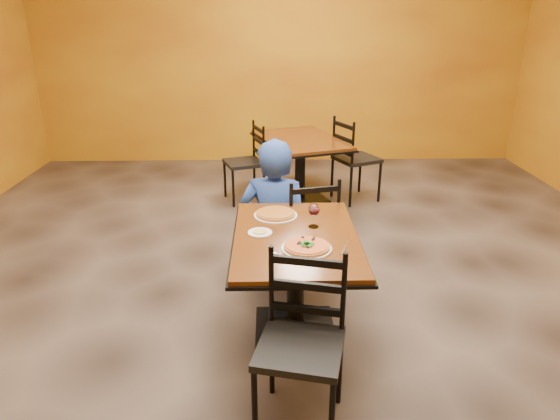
{
  "coord_description": "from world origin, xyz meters",
  "views": [
    {
      "loc": [
        -0.18,
        -3.49,
        2.1
      ],
      "look_at": [
        -0.1,
        -0.3,
        0.85
      ],
      "focal_mm": 32.32,
      "sensor_mm": 36.0,
      "label": 1
    }
  ],
  "objects_px": {
    "table_main": "(296,262)",
    "chair_main_far": "(307,228)",
    "chair_second_right": "(357,159)",
    "wine_glass": "(314,214)",
    "chair_second_left": "(244,163)",
    "pizza_far": "(276,213)",
    "plate_far": "(276,215)",
    "diner": "(274,209)",
    "table_second": "(300,155)",
    "plate_main": "(307,248)",
    "pizza_main": "(307,246)",
    "chair_main_near": "(300,349)",
    "side_plate": "(260,233)"
  },
  "relations": [
    {
      "from": "chair_second_left",
      "to": "side_plate",
      "type": "bearing_deg",
      "value": -14.22
    },
    {
      "from": "chair_second_left",
      "to": "plate_far",
      "type": "distance_m",
      "value": 2.43
    },
    {
      "from": "chair_main_far",
      "to": "wine_glass",
      "type": "distance_m",
      "value": 0.73
    },
    {
      "from": "table_second",
      "to": "chair_main_near",
      "type": "xyz_separation_m",
      "value": [
        -0.22,
        -3.55,
        -0.08
      ]
    },
    {
      "from": "table_main",
      "to": "chair_second_left",
      "type": "height_order",
      "value": "chair_second_left"
    },
    {
      "from": "table_second",
      "to": "table_main",
      "type": "bearing_deg",
      "value": -94.15
    },
    {
      "from": "chair_second_right",
      "to": "chair_main_far",
      "type": "bearing_deg",
      "value": 134.83
    },
    {
      "from": "chair_second_right",
      "to": "side_plate",
      "type": "distance_m",
      "value": 2.91
    },
    {
      "from": "chair_main_near",
      "to": "diner",
      "type": "relative_size",
      "value": 0.81
    },
    {
      "from": "diner",
      "to": "plate_main",
      "type": "distance_m",
      "value": 1.11
    },
    {
      "from": "table_second",
      "to": "pizza_main",
      "type": "relative_size",
      "value": 5.15
    },
    {
      "from": "chair_second_right",
      "to": "plate_main",
      "type": "xyz_separation_m",
      "value": [
        -0.81,
        -2.93,
        0.26
      ]
    },
    {
      "from": "wine_glass",
      "to": "table_main",
      "type": "bearing_deg",
      "value": -131.93
    },
    {
      "from": "chair_main_near",
      "to": "pizza_far",
      "type": "relative_size",
      "value": 3.42
    },
    {
      "from": "diner",
      "to": "plate_far",
      "type": "height_order",
      "value": "diner"
    },
    {
      "from": "chair_main_near",
      "to": "diner",
      "type": "bearing_deg",
      "value": 107.1
    },
    {
      "from": "plate_far",
      "to": "pizza_far",
      "type": "distance_m",
      "value": 0.02
    },
    {
      "from": "table_main",
      "to": "table_second",
      "type": "relative_size",
      "value": 0.84
    },
    {
      "from": "chair_second_right",
      "to": "plate_main",
      "type": "bearing_deg",
      "value": 139.85
    },
    {
      "from": "chair_main_near",
      "to": "chair_main_far",
      "type": "distance_m",
      "value": 1.61
    },
    {
      "from": "table_second",
      "to": "side_plate",
      "type": "distance_m",
      "value": 2.73
    },
    {
      "from": "chair_second_left",
      "to": "plate_main",
      "type": "xyz_separation_m",
      "value": [
        0.52,
        -2.93,
        0.3
      ]
    },
    {
      "from": "chair_second_left",
      "to": "pizza_far",
      "type": "xyz_separation_m",
      "value": [
        0.34,
        -2.38,
        0.31
      ]
    },
    {
      "from": "diner",
      "to": "plate_main",
      "type": "relative_size",
      "value": 3.83
    },
    {
      "from": "pizza_main",
      "to": "wine_glass",
      "type": "height_order",
      "value": "wine_glass"
    },
    {
      "from": "plate_far",
      "to": "wine_glass",
      "type": "xyz_separation_m",
      "value": [
        0.25,
        -0.2,
        0.08
      ]
    },
    {
      "from": "diner",
      "to": "pizza_main",
      "type": "distance_m",
      "value": 1.11
    },
    {
      "from": "table_main",
      "to": "diner",
      "type": "xyz_separation_m",
      "value": [
        -0.13,
        0.87,
        0.04
      ]
    },
    {
      "from": "table_main",
      "to": "wine_glass",
      "type": "height_order",
      "value": "wine_glass"
    },
    {
      "from": "chair_second_right",
      "to": "pizza_main",
      "type": "distance_m",
      "value": 3.05
    },
    {
      "from": "chair_second_right",
      "to": "wine_glass",
      "type": "distance_m",
      "value": 2.71
    },
    {
      "from": "wine_glass",
      "to": "chair_second_left",
      "type": "bearing_deg",
      "value": 102.94
    },
    {
      "from": "chair_main_near",
      "to": "plate_far",
      "type": "height_order",
      "value": "chair_main_near"
    },
    {
      "from": "chair_main_near",
      "to": "chair_main_far",
      "type": "bearing_deg",
      "value": 97.87
    },
    {
      "from": "table_main",
      "to": "side_plate",
      "type": "xyz_separation_m",
      "value": [
        -0.24,
        0.04,
        0.2
      ]
    },
    {
      "from": "chair_second_left",
      "to": "plate_far",
      "type": "xyz_separation_m",
      "value": [
        0.34,
        -2.38,
        0.3
      ]
    },
    {
      "from": "diner",
      "to": "wine_glass",
      "type": "xyz_separation_m",
      "value": [
        0.26,
        -0.73,
        0.25
      ]
    },
    {
      "from": "chair_second_right",
      "to": "wine_glass",
      "type": "relative_size",
      "value": 5.5
    },
    {
      "from": "side_plate",
      "to": "wine_glass",
      "type": "bearing_deg",
      "value": 15.89
    },
    {
      "from": "pizza_main",
      "to": "plate_far",
      "type": "relative_size",
      "value": 0.92
    },
    {
      "from": "table_main",
      "to": "table_second",
      "type": "distance_m",
      "value": 2.73
    },
    {
      "from": "chair_second_right",
      "to": "side_plate",
      "type": "height_order",
      "value": "chair_second_right"
    },
    {
      "from": "chair_main_far",
      "to": "plate_main",
      "type": "distance_m",
      "value": 1.02
    },
    {
      "from": "table_second",
      "to": "plate_main",
      "type": "relative_size",
      "value": 4.71
    },
    {
      "from": "diner",
      "to": "pizza_main",
      "type": "relative_size",
      "value": 4.19
    },
    {
      "from": "table_main",
      "to": "chair_main_far",
      "type": "xyz_separation_m",
      "value": [
        0.13,
        0.77,
        -0.09
      ]
    },
    {
      "from": "chair_second_right",
      "to": "pizza_far",
      "type": "relative_size",
      "value": 3.54
    },
    {
      "from": "chair_main_near",
      "to": "plate_main",
      "type": "distance_m",
      "value": 0.68
    },
    {
      "from": "diner",
      "to": "wine_glass",
      "type": "height_order",
      "value": "diner"
    },
    {
      "from": "diner",
      "to": "chair_second_right",
      "type": "bearing_deg",
      "value": -107.14
    }
  ]
}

